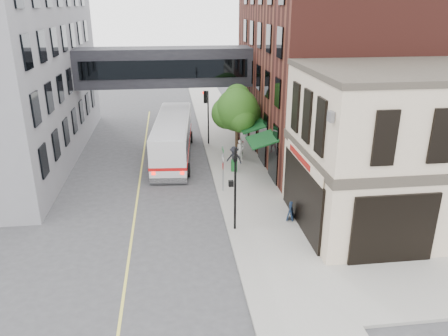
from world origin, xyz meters
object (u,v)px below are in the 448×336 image
object	(u,v)px
pedestrian_a	(240,150)
pedestrian_c	(234,158)
pedestrian_b	(239,143)
newspaper_box	(234,166)
bus	(173,136)
sandwich_board	(290,211)

from	to	relation	value
pedestrian_a	pedestrian_c	distance (m)	2.05
pedestrian_c	pedestrian_b	bearing A→B (deg)	108.83
newspaper_box	bus	bearing A→B (deg)	139.32
bus	pedestrian_b	world-z (taller)	bus
pedestrian_b	newspaper_box	bearing A→B (deg)	-112.41
bus	pedestrian_b	size ratio (longest dim) A/B	6.54
pedestrian_c	newspaper_box	bearing A→B (deg)	-70.02
sandwich_board	newspaper_box	bearing A→B (deg)	126.17
pedestrian_a	pedestrian_c	xyz separation A→B (m)	(-0.75, -1.91, 0.06)
pedestrian_a	pedestrian_c	size ratio (longest dim) A/B	0.94
pedestrian_a	sandwich_board	size ratio (longest dim) A/B	1.72
pedestrian_a	newspaper_box	bearing A→B (deg)	-128.96
bus	pedestrian_a	world-z (taller)	bus
bus	sandwich_board	xyz separation A→B (m)	(6.19, -11.63, -1.09)
newspaper_box	sandwich_board	distance (m)	7.98
pedestrian_c	sandwich_board	xyz separation A→B (m)	(1.97, -7.84, -0.41)
newspaper_box	pedestrian_a	bearing A→B (deg)	71.36
pedestrian_a	newspaper_box	distance (m)	2.22
bus	pedestrian_b	bearing A→B (deg)	-2.71
bus	newspaper_box	size ratio (longest dim) A/B	14.32
bus	newspaper_box	bearing A→B (deg)	-42.96
pedestrian_c	newspaper_box	size ratio (longest dim) A/B	2.20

